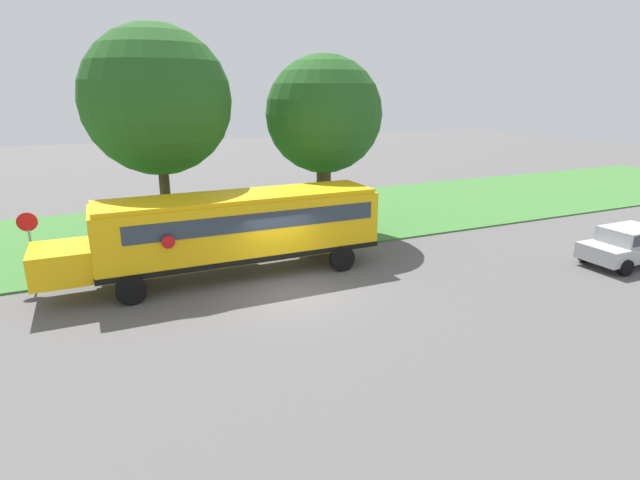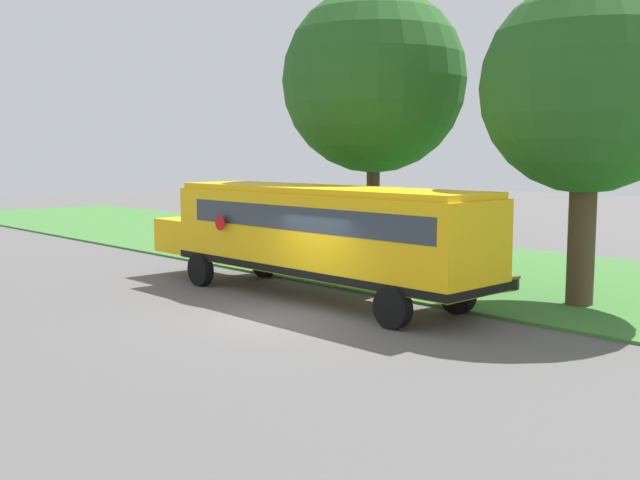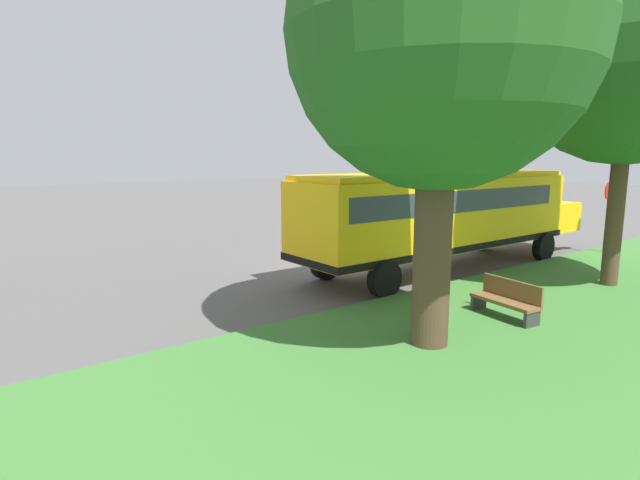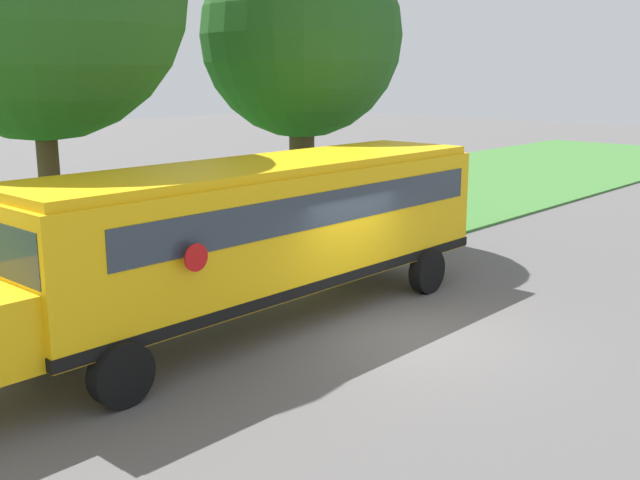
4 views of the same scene
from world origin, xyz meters
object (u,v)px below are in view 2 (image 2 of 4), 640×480
Objects in this scene: oak_tree_beside_bus at (374,82)px; park_bench at (494,278)px; school_bus at (316,230)px; stop_sign at (227,218)px; oak_tree_roadside_mid at (587,83)px.

oak_tree_beside_bus is 5.76× the size of park_bench.
school_bus reaches higher than stop_sign.
school_bus is 7.52× the size of park_bench.
oak_tree_beside_bus is at bearing 114.79° from stop_sign.
oak_tree_beside_bus is 7.73m from park_bench.
school_bus is at bearing 23.17° from oak_tree_beside_bus.
park_bench is at bearing 144.02° from school_bus.
oak_tree_roadside_mid is at bearing 88.81° from oak_tree_beside_bus.
oak_tree_beside_bus is (-4.35, -1.86, 4.51)m from school_bus.
school_bus is 1.30× the size of oak_tree_beside_bus.
school_bus is at bearing 73.90° from stop_sign.
oak_tree_roadside_mid is 5.18× the size of park_bench.
park_bench is at bearing 102.54° from stop_sign.
park_bench is (0.12, 4.93, -5.96)m from oak_tree_beside_bus.
oak_tree_roadside_mid reaches higher than stop_sign.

